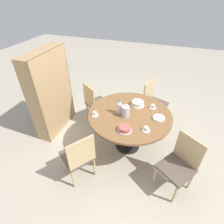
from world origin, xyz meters
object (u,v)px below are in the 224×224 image
object	(u,v)px
cake_main	(138,103)
cake_second	(125,129)
coffee_pot	(125,111)
cup_a	(153,107)
chair_d	(153,101)
water_bottle	(119,108)
cup_c	(146,129)
chair_c	(180,164)
bookshelf	(52,95)
chair_a	(95,102)
chair_b	(79,156)
cup_b	(95,114)

from	to	relation	value
cake_main	cake_second	distance (m)	0.70
coffee_pot	cup_a	bearing A→B (deg)	-46.47
chair_d	cake_main	bearing A→B (deg)	-177.63
water_bottle	cake_main	size ratio (longest dim) A/B	1.10
cup_c	cake_second	bearing A→B (deg)	108.75
chair_c	bookshelf	size ratio (longest dim) A/B	0.55
coffee_pot	chair_a	bearing A→B (deg)	53.08
chair_b	cup_b	size ratio (longest dim) A/B	7.45
chair_a	cup_c	distance (m)	1.49
cup_a	cup_b	xyz separation A→B (m)	(-0.51, 0.86, 0.00)
chair_b	bookshelf	size ratio (longest dim) A/B	0.55
coffee_pot	water_bottle	world-z (taller)	water_bottle
cake_main	cup_c	distance (m)	0.65
bookshelf	water_bottle	distance (m)	1.37
chair_c	coffee_pot	xyz separation A→B (m)	(0.43, 0.92, 0.39)
chair_b	coffee_pot	distance (m)	0.98
water_bottle	cup_c	world-z (taller)	water_bottle
chair_b	cake_main	distance (m)	1.32
bookshelf	chair_b	bearing A→B (deg)	47.40
chair_a	bookshelf	xyz separation A→B (m)	(-0.45, 0.68, 0.30)
chair_a	cup_a	bearing A→B (deg)	-156.55
chair_c	chair_a	bearing A→B (deg)	-176.22
cake_main	cup_c	world-z (taller)	cake_main
chair_c	cup_b	world-z (taller)	chair_c
cake_second	cup_b	distance (m)	0.59
chair_c	water_bottle	size ratio (longest dim) A/B	3.46
coffee_pot	chair_d	bearing A→B (deg)	-17.76
chair_d	cake_second	distance (m)	1.45
cake_second	cup_b	bearing A→B (deg)	71.17
cake_second	cup_c	distance (m)	0.31
chair_b	cake_second	distance (m)	0.78
bookshelf	coffee_pot	xyz separation A→B (m)	(-0.16, -1.48, 0.09)
coffee_pot	cake_main	bearing A→B (deg)	-18.22
cake_second	chair_c	bearing A→B (deg)	-96.89
chair_c	bookshelf	xyz separation A→B (m)	(0.59, 2.40, 0.30)
coffee_pot	water_bottle	xyz separation A→B (m)	(0.04, 0.11, 0.00)
water_bottle	coffee_pot	bearing A→B (deg)	-108.79
chair_a	chair_b	size ratio (longest dim) A/B	1.00
chair_d	chair_a	bearing A→B (deg)	131.27
cup_b	cup_c	world-z (taller)	same
chair_a	coffee_pot	xyz separation A→B (m)	(-0.61, -0.81, 0.39)
cup_b	bookshelf	bearing A→B (deg)	73.35
cup_c	water_bottle	bearing A→B (deg)	60.84
chair_a	cup_b	xyz separation A→B (m)	(-0.75, -0.34, 0.32)
cup_c	cake_main	bearing A→B (deg)	23.06
cup_a	cup_b	bearing A→B (deg)	120.87
cup_a	cup_c	bearing A→B (deg)	179.07
water_bottle	cake_main	xyz separation A→B (m)	(0.33, -0.24, -0.07)
chair_a	cup_b	distance (m)	0.88
cake_main	cake_second	size ratio (longest dim) A/B	1.14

